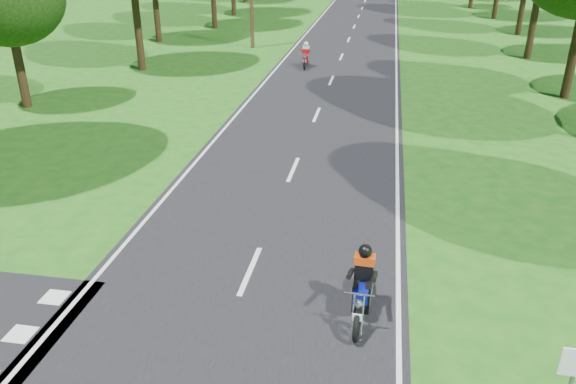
# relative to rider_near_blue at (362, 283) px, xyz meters

# --- Properties ---
(ground) EXTENTS (160.00, 160.00, 0.00)m
(ground) POSITION_rel_rider_near_blue_xyz_m (-2.55, -0.80, -0.77)
(ground) COLOR #165413
(ground) RESTS_ON ground
(main_road) EXTENTS (7.00, 140.00, 0.02)m
(main_road) POSITION_rel_rider_near_blue_xyz_m (-2.55, 49.20, -0.76)
(main_road) COLOR black
(main_road) RESTS_ON ground
(road_markings) EXTENTS (7.40, 140.00, 0.01)m
(road_markings) POSITION_rel_rider_near_blue_xyz_m (-2.68, 47.32, -0.75)
(road_markings) COLOR silver
(road_markings) RESTS_ON main_road
(rider_near_blue) EXTENTS (0.69, 1.83, 1.50)m
(rider_near_blue) POSITION_rel_rider_near_blue_xyz_m (0.00, 0.00, 0.00)
(rider_near_blue) COLOR #0D1796
(rider_near_blue) RESTS_ON main_road
(rider_far_red) EXTENTS (0.65, 1.69, 1.39)m
(rider_far_red) POSITION_rel_rider_near_blue_xyz_m (-4.28, 21.95, -0.06)
(rider_far_red) COLOR maroon
(rider_far_red) RESTS_ON main_road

